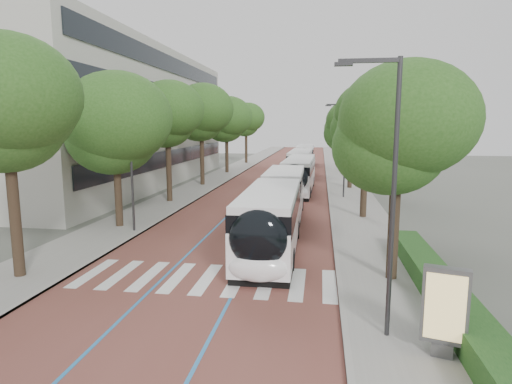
% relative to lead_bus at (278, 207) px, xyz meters
% --- Properties ---
extents(ground, '(160.00, 160.00, 0.00)m').
position_rel_lead_bus_xyz_m(ground, '(-2.36, -8.70, -1.63)').
color(ground, '#51544C').
rests_on(ground, ground).
extents(road, '(11.00, 140.00, 0.02)m').
position_rel_lead_bus_xyz_m(road, '(-2.36, 31.30, -1.62)').
color(road, brown).
rests_on(road, ground).
extents(sidewalk_left, '(4.00, 140.00, 0.12)m').
position_rel_lead_bus_xyz_m(sidewalk_left, '(-9.86, 31.30, -1.57)').
color(sidewalk_left, gray).
rests_on(sidewalk_left, ground).
extents(sidewalk_right, '(4.00, 140.00, 0.12)m').
position_rel_lead_bus_xyz_m(sidewalk_right, '(5.14, 31.30, -1.57)').
color(sidewalk_right, gray).
rests_on(sidewalk_right, ground).
extents(kerb_left, '(0.20, 140.00, 0.14)m').
position_rel_lead_bus_xyz_m(kerb_left, '(-7.96, 31.30, -1.57)').
color(kerb_left, gray).
rests_on(kerb_left, ground).
extents(kerb_right, '(0.20, 140.00, 0.14)m').
position_rel_lead_bus_xyz_m(kerb_right, '(3.24, 31.30, -1.57)').
color(kerb_right, gray).
rests_on(kerb_right, ground).
extents(zebra_crossing, '(10.55, 3.60, 0.01)m').
position_rel_lead_bus_xyz_m(zebra_crossing, '(-2.16, -7.70, -1.60)').
color(zebra_crossing, silver).
rests_on(zebra_crossing, ground).
extents(lane_line_left, '(0.12, 126.00, 0.01)m').
position_rel_lead_bus_xyz_m(lane_line_left, '(-3.96, 31.30, -1.60)').
color(lane_line_left, '#226EAE').
rests_on(lane_line_left, road).
extents(lane_line_right, '(0.12, 126.00, 0.01)m').
position_rel_lead_bus_xyz_m(lane_line_right, '(-0.76, 31.30, -1.60)').
color(lane_line_right, '#226EAE').
rests_on(lane_line_right, road).
extents(office_building, '(18.11, 40.00, 14.00)m').
position_rel_lead_bus_xyz_m(office_building, '(-21.84, 19.30, 5.37)').
color(office_building, '#A2A196').
rests_on(office_building, ground).
extents(hedge, '(1.20, 14.00, 0.80)m').
position_rel_lead_bus_xyz_m(hedge, '(6.74, -8.70, -1.11)').
color(hedge, '#174318').
rests_on(hedge, sidewalk_right).
extents(streetlight_near, '(1.82, 0.20, 8.00)m').
position_rel_lead_bus_xyz_m(streetlight_near, '(4.26, -11.70, 3.19)').
color(streetlight_near, '#313134').
rests_on(streetlight_near, sidewalk_right).
extents(streetlight_far, '(1.82, 0.20, 8.00)m').
position_rel_lead_bus_xyz_m(streetlight_far, '(4.26, 13.30, 3.19)').
color(streetlight_far, '#313134').
rests_on(streetlight_far, sidewalk_right).
extents(lamp_post_left, '(0.14, 0.14, 8.00)m').
position_rel_lead_bus_xyz_m(lamp_post_left, '(-8.46, -0.70, 2.49)').
color(lamp_post_left, '#313134').
rests_on(lamp_post_left, sidewalk_left).
extents(trees_left, '(6.44, 60.58, 9.97)m').
position_rel_lead_bus_xyz_m(trees_left, '(-9.86, 16.41, 5.16)').
color(trees_left, black).
rests_on(trees_left, ground).
extents(trees_right, '(5.64, 47.26, 8.65)m').
position_rel_lead_bus_xyz_m(trees_right, '(5.34, 14.05, 4.53)').
color(trees_right, black).
rests_on(trees_right, ground).
extents(lead_bus, '(2.74, 18.43, 3.20)m').
position_rel_lead_bus_xyz_m(lead_bus, '(0.00, 0.00, 0.00)').
color(lead_bus, black).
rests_on(lead_bus, ground).
extents(bus_queued_0, '(2.80, 12.45, 3.20)m').
position_rel_lead_bus_xyz_m(bus_queued_0, '(0.42, 16.29, -0.00)').
color(bus_queued_0, white).
rests_on(bus_queued_0, ground).
extents(bus_queued_1, '(2.70, 12.43, 3.20)m').
position_rel_lead_bus_xyz_m(bus_queued_1, '(-0.05, 28.73, -0.00)').
color(bus_queued_1, white).
rests_on(bus_queued_1, ground).
extents(bus_queued_2, '(2.61, 12.41, 3.20)m').
position_rel_lead_bus_xyz_m(bus_queued_2, '(0.09, 42.27, -0.00)').
color(bus_queued_2, white).
rests_on(bus_queued_2, ground).
extents(ad_panel, '(1.22, 0.62, 2.46)m').
position_rel_lead_bus_xyz_m(ad_panel, '(5.75, -12.64, -0.22)').
color(ad_panel, '#59595B').
rests_on(ad_panel, sidewalk_right).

